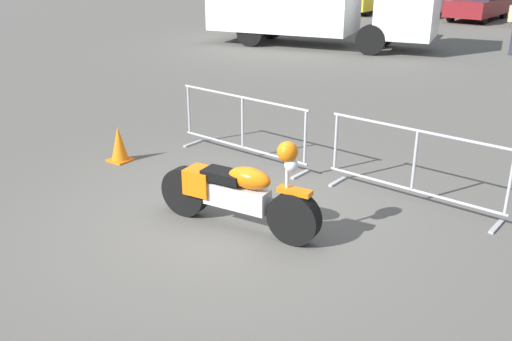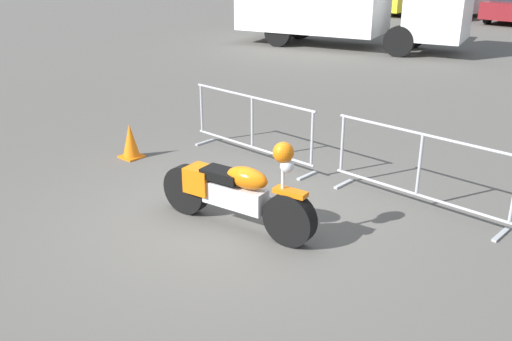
{
  "view_description": "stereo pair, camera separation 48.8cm",
  "coord_description": "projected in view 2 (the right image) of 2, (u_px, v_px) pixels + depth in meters",
  "views": [
    {
      "loc": [
        4.27,
        -5.12,
        3.35
      ],
      "look_at": [
        0.23,
        0.3,
        0.65
      ],
      "focal_mm": 40.0,
      "sensor_mm": 36.0,
      "label": 1
    },
    {
      "loc": [
        4.65,
        -4.82,
        3.35
      ],
      "look_at": [
        0.23,
        0.3,
        0.65
      ],
      "focal_mm": 40.0,
      "sensor_mm": 36.0,
      "label": 2
    }
  ],
  "objects": [
    {
      "name": "ground_plane",
      "position": [
        228.0,
        219.0,
        7.45
      ],
      "size": [
        120.0,
        120.0,
        0.0
      ],
      "primitive_type": "plane",
      "color": "#54514C"
    },
    {
      "name": "motorcycle",
      "position": [
        235.0,
        192.0,
        7.06
      ],
      "size": [
        2.24,
        0.47,
        1.27
      ],
      "rotation": [
        0.0,
        0.0,
        0.12
      ],
      "color": "black",
      "rests_on": "ground"
    },
    {
      "name": "crowd_barrier_near",
      "position": [
        252.0,
        126.0,
        9.34
      ],
      "size": [
        2.58,
        0.54,
        1.07
      ],
      "rotation": [
        0.0,
        0.0,
        -0.04
      ],
      "color": "#9EA0A5",
      "rests_on": "ground"
    },
    {
      "name": "crowd_barrier_far",
      "position": [
        419.0,
        170.0,
        7.56
      ],
      "size": [
        2.58,
        0.54,
        1.07
      ],
      "rotation": [
        0.0,
        0.0,
        -0.04
      ],
      "color": "#9EA0A5",
      "rests_on": "ground"
    },
    {
      "name": "parked_car_yellow",
      "position": [
        403.0,
        0.0,
        28.86
      ],
      "size": [
        1.79,
        4.11,
        1.38
      ],
      "rotation": [
        0.0,
        0.0,
        1.54
      ],
      "color": "yellow",
      "rests_on": "ground"
    },
    {
      "name": "parked_car_white",
      "position": [
        460.0,
        2.0,
        27.55
      ],
      "size": [
        1.81,
        4.14,
        1.39
      ],
      "rotation": [
        0.0,
        0.0,
        1.54
      ],
      "color": "white",
      "rests_on": "ground"
    },
    {
      "name": "traffic_cone",
      "position": [
        130.0,
        141.0,
        9.49
      ],
      "size": [
        0.34,
        0.34,
        0.59
      ],
      "color": "orange",
      "rests_on": "ground"
    }
  ]
}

